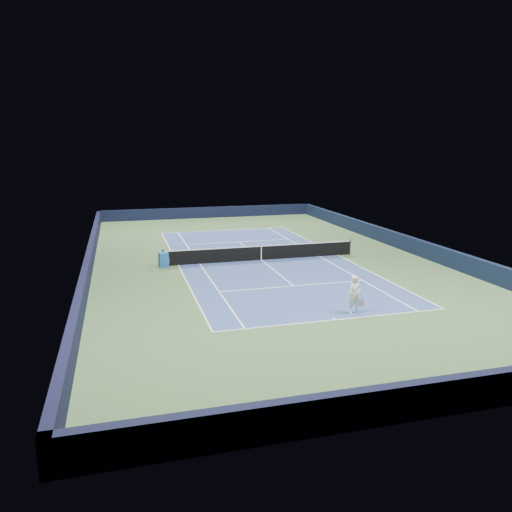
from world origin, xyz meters
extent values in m
plane|color=#34552E|center=(0.00, 0.00, 0.00)|extent=(40.00, 40.00, 0.00)
cube|color=black|center=(0.00, 19.82, 0.55)|extent=(22.00, 0.35, 1.10)
cube|color=black|center=(0.00, -19.82, 0.55)|extent=(22.00, 0.35, 1.10)
cube|color=#101932|center=(10.82, 0.00, 0.55)|extent=(0.35, 40.00, 1.10)
cube|color=black|center=(-10.82, 0.00, 0.55)|extent=(0.35, 40.00, 1.10)
cube|color=navy|center=(0.00, 0.00, 0.00)|extent=(10.97, 23.77, 0.01)
cube|color=white|center=(0.00, 11.88, 0.01)|extent=(10.97, 0.08, 0.00)
cube|color=white|center=(0.00, -11.88, 0.01)|extent=(10.97, 0.08, 0.00)
cube|color=white|center=(5.49, 0.00, 0.01)|extent=(0.08, 23.77, 0.00)
cube|color=white|center=(-5.49, 0.00, 0.01)|extent=(0.08, 23.77, 0.00)
cube|color=white|center=(4.12, 0.00, 0.01)|extent=(0.08, 23.77, 0.00)
cube|color=white|center=(-4.12, 0.00, 0.01)|extent=(0.08, 23.77, 0.00)
cube|color=white|center=(0.00, 6.40, 0.01)|extent=(8.23, 0.08, 0.00)
cube|color=white|center=(0.00, -6.40, 0.01)|extent=(8.23, 0.08, 0.00)
cube|color=white|center=(0.00, 0.00, 0.01)|extent=(0.08, 12.80, 0.00)
cube|color=white|center=(0.00, 11.73, 0.01)|extent=(0.08, 0.30, 0.00)
cube|color=white|center=(0.00, -11.73, 0.01)|extent=(0.08, 0.30, 0.00)
cylinder|color=black|center=(-6.40, 0.00, 0.54)|extent=(0.10, 0.10, 1.07)
cylinder|color=black|center=(6.40, 0.00, 0.54)|extent=(0.10, 0.10, 1.07)
cube|color=black|center=(0.00, 0.00, 0.46)|extent=(12.80, 0.03, 0.91)
cube|color=white|center=(0.00, 0.00, 0.94)|extent=(12.80, 0.04, 0.06)
cube|color=white|center=(0.00, 0.00, 0.46)|extent=(0.05, 0.04, 0.91)
cube|color=#1C55AA|center=(-6.40, -0.15, 0.45)|extent=(0.63, 0.58, 0.91)
cube|color=white|center=(-6.11, -0.15, 0.45)|extent=(0.07, 0.40, 0.40)
imported|color=white|center=(1.16, -11.28, 0.89)|extent=(0.70, 0.51, 1.76)
cylinder|color=pink|center=(1.48, -11.33, 0.70)|extent=(0.03, 0.03, 0.29)
cylinder|color=black|center=(1.48, -11.33, 0.46)|extent=(0.29, 0.02, 0.29)
cylinder|color=pink|center=(1.48, -11.33, 0.46)|extent=(0.31, 0.03, 0.31)
sphere|color=#A9C92A|center=(1.26, -10.28, 1.99)|extent=(0.07, 0.07, 0.07)
camera|label=1|loc=(-8.87, -30.89, 7.58)|focal=35.00mm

